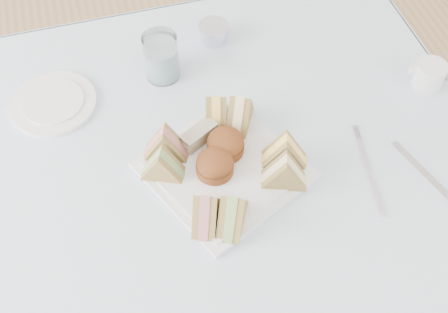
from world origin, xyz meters
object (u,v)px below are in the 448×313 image
object	(u,v)px
table	(237,248)
serving_plate	(224,170)
water_glass	(161,57)
creamer_jug	(429,75)

from	to	relation	value
table	serving_plate	size ratio (longest dim) A/B	3.34
table	water_glass	size ratio (longest dim) A/B	8.17
table	serving_plate	bearing A→B (deg)	-166.16
water_glass	serving_plate	bearing A→B (deg)	-78.73
serving_plate	creamer_jug	world-z (taller)	creamer_jug
table	creamer_jug	world-z (taller)	creamer_jug
water_glass	creamer_jug	size ratio (longest dim) A/B	1.66
water_glass	table	bearing A→B (deg)	-71.32
serving_plate	water_glass	distance (m)	0.30
creamer_jug	table	bearing A→B (deg)	-144.38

